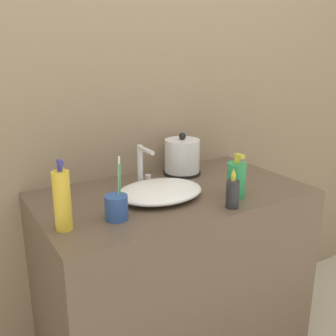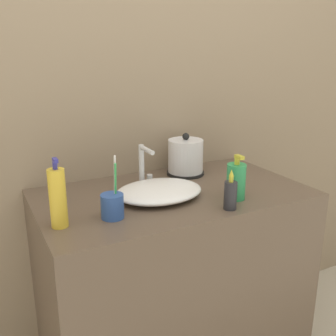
# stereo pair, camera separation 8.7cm
# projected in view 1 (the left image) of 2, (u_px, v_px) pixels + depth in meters

# --- Properties ---
(wall_back) EXTENTS (6.00, 0.04, 2.60)m
(wall_back) POSITION_uv_depth(u_px,v_px,m) (134.00, 72.00, 1.65)
(wall_back) COLOR gray
(wall_back) RESTS_ON ground_plane
(vanity_counter) EXTENTS (1.04, 0.59, 0.86)m
(vanity_counter) POSITION_uv_depth(u_px,v_px,m) (173.00, 288.00, 1.65)
(vanity_counter) COLOR brown
(vanity_counter) RESTS_ON ground_plane
(sink_basin) EXTENTS (0.33, 0.26, 0.05)m
(sink_basin) POSITION_uv_depth(u_px,v_px,m) (160.00, 191.00, 1.45)
(sink_basin) COLOR white
(sink_basin) RESTS_ON vanity_counter
(faucet) EXTENTS (0.06, 0.12, 0.17)m
(faucet) POSITION_uv_depth(u_px,v_px,m) (143.00, 164.00, 1.56)
(faucet) COLOR silver
(faucet) RESTS_ON vanity_counter
(electric_kettle) EXTENTS (0.16, 0.16, 0.19)m
(electric_kettle) POSITION_uv_depth(u_px,v_px,m) (182.00, 158.00, 1.72)
(electric_kettle) COLOR black
(electric_kettle) RESTS_ON vanity_counter
(toothbrush_cup) EXTENTS (0.08, 0.08, 0.21)m
(toothbrush_cup) POSITION_uv_depth(u_px,v_px,m) (116.00, 207.00, 1.27)
(toothbrush_cup) COLOR #2D519E
(toothbrush_cup) RESTS_ON vanity_counter
(lotion_bottle) EXTENTS (0.07, 0.07, 0.17)m
(lotion_bottle) POSITION_uv_depth(u_px,v_px,m) (236.00, 180.00, 1.45)
(lotion_bottle) COLOR #2D9956
(lotion_bottle) RESTS_ON vanity_counter
(shampoo_bottle) EXTENTS (0.04, 0.04, 0.14)m
(shampoo_bottle) POSITION_uv_depth(u_px,v_px,m) (233.00, 193.00, 1.36)
(shampoo_bottle) COLOR #28282D
(shampoo_bottle) RESTS_ON vanity_counter
(mouthwash_bottle) EXTENTS (0.05, 0.05, 0.22)m
(mouthwash_bottle) POSITION_uv_depth(u_px,v_px,m) (62.00, 200.00, 1.18)
(mouthwash_bottle) COLOR gold
(mouthwash_bottle) RESTS_ON vanity_counter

